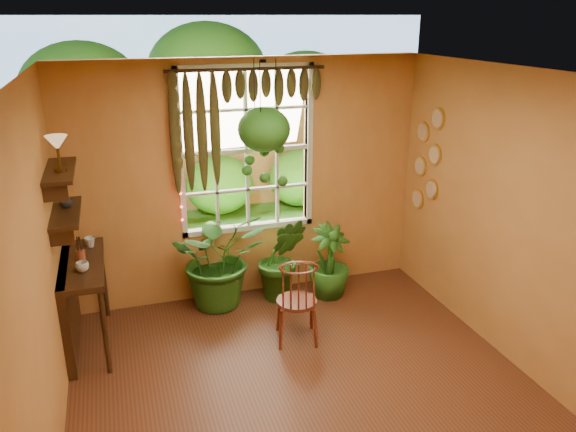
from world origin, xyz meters
The scene contains 23 objects.
floor centered at (0.00, 0.00, 0.00)m, with size 4.50×4.50×0.00m, color brown.
ceiling centered at (0.00, 0.00, 2.70)m, with size 4.50×4.50×0.00m, color silver.
wall_back centered at (0.00, 2.25, 1.35)m, with size 4.00×4.00×0.00m, color #D09047.
wall_left centered at (-2.00, 0.00, 1.35)m, with size 4.50×4.50×0.00m, color #D09047.
wall_right centered at (2.00, 0.00, 1.35)m, with size 4.50×4.50×0.00m, color #D09047.
window centered at (0.00, 2.28, 1.70)m, with size 1.52×0.10×1.86m.
valance_vine centered at (-0.08, 2.16, 2.28)m, with size 1.70×0.12×1.10m.
string_lights centered at (-0.76, 2.19, 1.75)m, with size 0.03×0.03×1.54m, color #FF2633, non-canonical shape.
wall_plates centered at (1.98, 1.79, 1.55)m, with size 0.04×0.32×1.10m, color #EFE1C3, non-canonical shape.
counter_ledge centered at (-1.91, 1.60, 0.55)m, with size 0.40×1.20×0.90m.
shelf_lower centered at (-1.88, 1.60, 1.40)m, with size 0.25×0.90×0.04m, color #371E0F.
shelf_upper centered at (-1.88, 1.60, 1.80)m, with size 0.25×0.90×0.04m, color #371E0F.
backyard centered at (0.24, 6.87, 1.28)m, with size 14.00×10.00×12.00m.
windsor_chair centered at (0.18, 1.03, 0.31)m, with size 0.49×0.51×1.09m.
potted_plant_left centered at (-0.40, 2.02, 0.58)m, with size 1.04×0.90×1.16m, color #154E14.
potted_plant_mid centered at (0.30, 1.95, 0.50)m, with size 0.55×0.44×1.00m, color #154E14.
potted_plant_right centered at (0.84, 1.85, 0.43)m, with size 0.48×0.48×0.86m, color #154E14.
hanging_basket centered at (0.10, 1.89, 1.94)m, with size 0.54×0.54×1.31m.
cup_a centered at (-1.78, 1.37, 0.95)m, with size 0.12×0.12×0.09m, color silver.
cup_b centered at (-1.72, 1.96, 0.95)m, with size 0.11×0.11×0.10m, color beige.
brush_jar centered at (-1.80, 1.64, 1.02)m, with size 0.08×0.08×0.30m.
shelf_vase centered at (-1.87, 1.71, 1.48)m, with size 0.12×0.12×0.12m, color #B2AD99.
tiffany_lamp centered at (-1.86, 1.50, 2.05)m, with size 0.19×0.19×0.32m.
Camera 1 is at (-1.41, -3.63, 3.11)m, focal length 35.00 mm.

